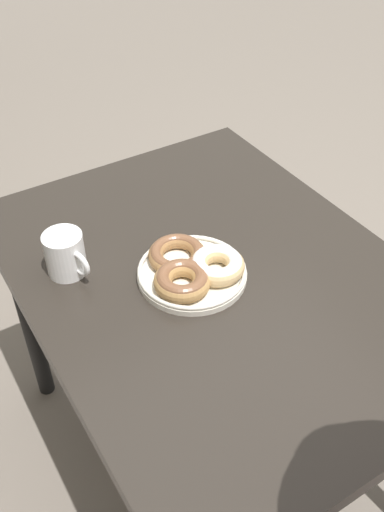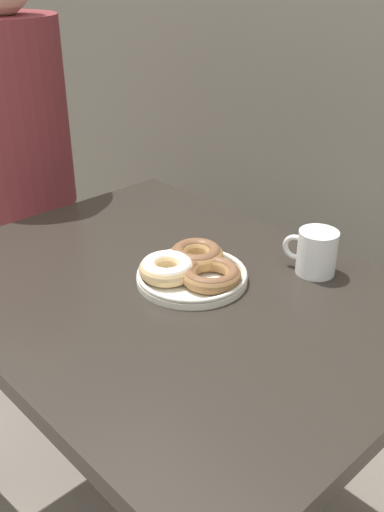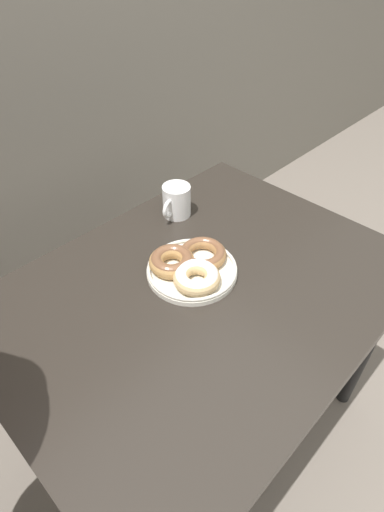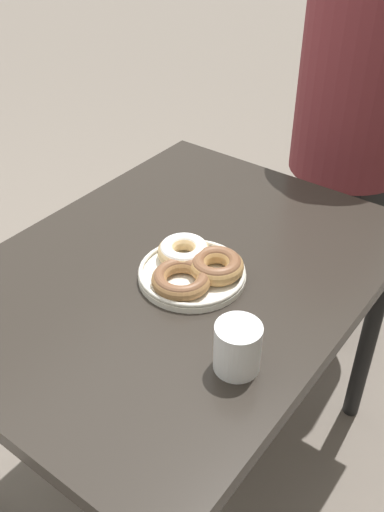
# 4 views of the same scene
# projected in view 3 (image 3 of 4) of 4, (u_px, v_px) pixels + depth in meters

# --- Properties ---
(ground_plane) EXTENTS (14.00, 14.00, 0.00)m
(ground_plane) POSITION_uv_depth(u_px,v_px,m) (241.00, 461.00, 1.40)
(ground_plane) COLOR #70665B
(dining_table) EXTENTS (1.06, 0.80, 0.73)m
(dining_table) POSITION_uv_depth(u_px,v_px,m) (202.00, 307.00, 1.08)
(dining_table) COLOR #28231E
(dining_table) RESTS_ON ground_plane
(donut_plate) EXTENTS (0.26, 0.26, 0.06)m
(donut_plate) POSITION_uv_depth(u_px,v_px,m) (191.00, 266.00, 1.04)
(donut_plate) COLOR silver
(donut_plate) RESTS_ON dining_table
(coffee_mug) EXTENTS (0.12, 0.09, 0.10)m
(coffee_mug) POSITION_uv_depth(u_px,v_px,m) (176.00, 201.00, 1.23)
(coffee_mug) COLOR white
(coffee_mug) RESTS_ON dining_table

